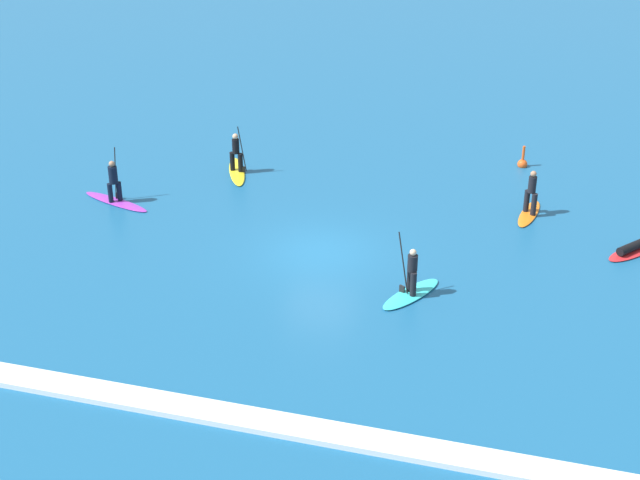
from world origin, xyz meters
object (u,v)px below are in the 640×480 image
surfer_on_purple_board (115,191)px  surfer_on_red_board (633,249)px  surfer_on_teal_board (411,285)px  surfer_on_yellow_board (237,163)px  surfer_on_orange_board (530,203)px  marker_buoy (522,163)px

surfer_on_purple_board → surfer_on_red_board: bearing=-158.4°
surfer_on_teal_board → surfer_on_purple_board: (-12.65, 3.91, 0.12)m
surfer_on_yellow_board → surfer_on_orange_board: 12.34m
surfer_on_orange_board → marker_buoy: (-0.67, 4.72, -0.36)m
surfer_on_purple_board → surfer_on_yellow_board: bearing=-113.3°
surfer_on_orange_board → surfer_on_red_board: bearing=69.9°
surfer_on_yellow_board → surfer_on_purple_board: 5.46m
surfer_on_purple_board → surfer_on_orange_board: 16.27m
surfer_on_yellow_board → surfer_on_red_board: bearing=55.7°
surfer_on_red_board → surfer_on_orange_board: (-3.83, 2.13, 0.37)m
surfer_on_yellow_board → surfer_on_teal_board: 12.06m
surfer_on_red_board → surfer_on_orange_board: size_ratio=0.91×
surfer_on_yellow_board → surfer_on_teal_board: bearing=24.4°
surfer_on_yellow_board → marker_buoy: 12.30m
surfer_on_purple_board → surfer_on_orange_board: bearing=-150.1°
surfer_on_yellow_board → marker_buoy: size_ratio=2.87×
surfer_on_teal_board → surfer_on_yellow_board: bearing=-103.0°
marker_buoy → surfer_on_teal_board: bearing=-102.4°
surfer_on_purple_board → surfer_on_red_board: size_ratio=1.39×
surfer_on_yellow_board → surfer_on_purple_board: bearing=-65.6°
marker_buoy → surfer_on_red_board: bearing=-56.7°
surfer_on_teal_board → surfer_on_orange_board: bearing=-176.0°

